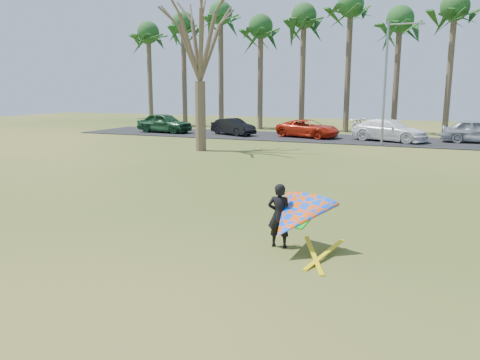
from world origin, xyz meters
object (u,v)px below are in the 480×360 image
at_px(car_0, 164,123).
at_px(streetlight, 388,78).
at_px(kite_flyer, 293,217).
at_px(car_3, 389,130).
at_px(car_4, 478,131).
at_px(car_1, 233,127).
at_px(bare_tree_left, 199,34).
at_px(car_2, 308,128).

bearing_deg(car_0, streetlight, -92.11).
bearing_deg(streetlight, kite_flyer, -89.52).
height_order(car_3, car_4, car_4).
bearing_deg(car_0, car_1, -83.20).
bearing_deg(car_3, car_4, -59.33).
distance_m(car_0, car_1, 6.31).
xyz_separation_m(car_3, kite_flyer, (0.11, -24.95, -0.00)).
bearing_deg(bare_tree_left, car_4, 33.78).
bearing_deg(streetlight, car_4, 32.39).
distance_m(car_0, kite_flyer, 30.81).
bearing_deg(car_1, bare_tree_left, -144.35).
relative_size(car_0, car_2, 0.99).
height_order(car_1, car_3, car_3).
bearing_deg(car_4, car_0, 93.62).
xyz_separation_m(car_1, kite_flyer, (12.26, -24.84, 0.11)).
xyz_separation_m(car_0, car_1, (6.30, 0.24, -0.16)).
height_order(bare_tree_left, car_4, bare_tree_left).
relative_size(bare_tree_left, car_4, 2.03).
height_order(car_0, car_1, car_0).
relative_size(car_2, kite_flyer, 2.05).
relative_size(bare_tree_left, streetlight, 1.21).
distance_m(car_4, kite_flyer, 26.76).
distance_m(bare_tree_left, car_3, 15.23).
bearing_deg(kite_flyer, bare_tree_left, 123.83).
bearing_deg(kite_flyer, car_2, 103.63).
height_order(car_0, kite_flyer, kite_flyer).
relative_size(streetlight, car_3, 1.48).
bearing_deg(car_2, streetlight, -100.58).
distance_m(bare_tree_left, car_4, 20.19).
distance_m(bare_tree_left, kite_flyer, 19.55).
relative_size(streetlight, car_1, 1.97).
height_order(bare_tree_left, car_3, bare_tree_left).
xyz_separation_m(streetlight, car_3, (0.07, 2.51, -3.62)).
bearing_deg(bare_tree_left, car_1, 101.47).
bearing_deg(streetlight, car_0, 173.30).
bearing_deg(car_4, car_3, 101.70).
distance_m(streetlight, car_4, 7.81).
xyz_separation_m(streetlight, car_2, (-5.95, 2.88, -3.72)).
distance_m(streetlight, car_0, 18.84).
xyz_separation_m(bare_tree_left, kite_flyer, (10.35, -15.44, -6.07)).
distance_m(car_3, kite_flyer, 24.95).
xyz_separation_m(streetlight, kite_flyer, (0.19, -22.44, -3.62)).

